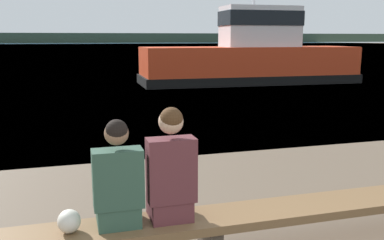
{
  "coord_description": "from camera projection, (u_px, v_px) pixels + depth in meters",
  "views": [
    {
      "loc": [
        -1.25,
        -1.03,
        2.14
      ],
      "look_at": [
        0.69,
        5.65,
        0.79
      ],
      "focal_mm": 40.0,
      "sensor_mm": 36.0,
      "label": 1
    }
  ],
  "objects": [
    {
      "name": "water_surface",
      "position": [
        71.0,
        45.0,
        120.82
      ],
      "size": [
        240.0,
        240.0,
        0.0
      ],
      "primitive_type": "plane",
      "color": "#386084",
      "rests_on": "ground"
    },
    {
      "name": "tugboat_red",
      "position": [
        251.0,
        59.0,
        20.4
      ],
      "size": [
        10.45,
        3.37,
        5.76
      ],
      "rotation": [
        0.0,
        0.0,
        1.54
      ],
      "color": "red",
      "rests_on": "water_surface"
    },
    {
      "name": "far_shoreline",
      "position": [
        69.0,
        38.0,
        188.23
      ],
      "size": [
        600.0,
        12.0,
        4.17
      ],
      "primitive_type": "cube",
      "color": "#2D3D2D",
      "rests_on": "ground"
    },
    {
      "name": "person_right",
      "position": [
        171.0,
        171.0,
        3.94
      ],
      "size": [
        0.44,
        0.41,
        1.09
      ],
      "color": "#56282D",
      "rests_on": "bench_main"
    },
    {
      "name": "person_left",
      "position": [
        118.0,
        181.0,
        3.82
      ],
      "size": [
        0.44,
        0.4,
        1.0
      ],
      "color": "#2D4C3D",
      "rests_on": "bench_main"
    },
    {
      "name": "bench_main",
      "position": [
        210.0,
        222.0,
        4.15
      ],
      "size": [
        8.5,
        0.53,
        0.44
      ],
      "color": "brown",
      "rests_on": "ground"
    },
    {
      "name": "shopping_bag",
      "position": [
        69.0,
        221.0,
        3.76
      ],
      "size": [
        0.2,
        0.23,
        0.21
      ],
      "color": "beige",
      "rests_on": "bench_main"
    }
  ]
}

